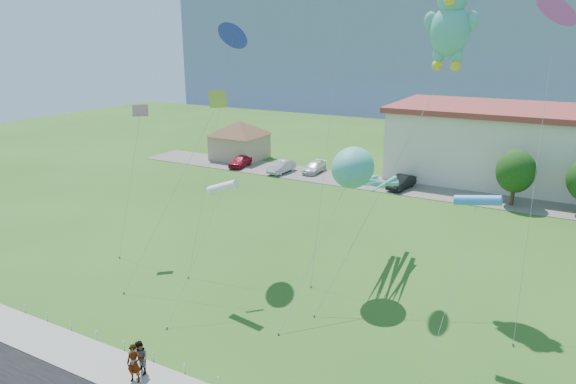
# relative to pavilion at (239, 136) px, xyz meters

# --- Properties ---
(ground) EXTENTS (160.00, 160.00, 0.00)m
(ground) POSITION_rel_pavilion_xyz_m (24.00, -38.00, -3.02)
(ground) COLOR #295116
(ground) RESTS_ON ground
(parking_strip) EXTENTS (70.00, 6.00, 0.06)m
(parking_strip) POSITION_rel_pavilion_xyz_m (24.00, -3.00, -2.99)
(parking_strip) COLOR #59544C
(parking_strip) RESTS_ON ground
(hill_ridge) EXTENTS (160.00, 50.00, 25.00)m
(hill_ridge) POSITION_rel_pavilion_xyz_m (24.00, 82.00, 9.48)
(hill_ridge) COLOR gray
(hill_ridge) RESTS_ON ground
(pavilion) EXTENTS (9.20, 9.20, 5.00)m
(pavilion) POSITION_rel_pavilion_xyz_m (0.00, 0.00, 0.00)
(pavilion) COLOR tan
(pavilion) RESTS_ON ground
(rope_fence) EXTENTS (26.05, 0.05, 0.50)m
(rope_fence) POSITION_rel_pavilion_xyz_m (24.00, -39.30, -2.77)
(rope_fence) COLOR white
(rope_fence) RESTS_ON ground
(tree_near) EXTENTS (3.60, 3.60, 5.47)m
(tree_near) POSITION_rel_pavilion_xyz_m (34.00, -4.00, 0.36)
(tree_near) COLOR #3F2B19
(tree_near) RESTS_ON ground
(pedestrian_left) EXTENTS (0.80, 0.65, 1.90)m
(pedestrian_left) POSITION_rel_pavilion_xyz_m (21.46, -40.97, -1.97)
(pedestrian_left) COLOR gray
(pedestrian_left) RESTS_ON sidewalk
(pedestrian_right) EXTENTS (0.98, 0.85, 1.72)m
(pedestrian_right) POSITION_rel_pavilion_xyz_m (21.31, -40.43, -2.06)
(pedestrian_right) COLOR gray
(pedestrian_right) RESTS_ON sidewalk
(parked_car_red) EXTENTS (2.18, 4.32, 1.41)m
(parked_car_red) POSITION_rel_pavilion_xyz_m (2.63, -3.85, -2.26)
(parked_car_red) COLOR maroon
(parked_car_red) RESTS_ON parking_strip
(parked_car_silver) EXTENTS (1.81, 4.41, 1.42)m
(parked_car_silver) POSITION_rel_pavilion_xyz_m (8.55, -3.91, -2.25)
(parked_car_silver) COLOR #A8A9AF
(parked_car_silver) RESTS_ON parking_strip
(parked_car_white) EXTENTS (1.75, 4.24, 1.23)m
(parked_car_white) POSITION_rel_pavilion_xyz_m (11.95, -2.01, -2.35)
(parked_car_white) COLOR silver
(parked_car_white) RESTS_ON parking_strip
(parked_car_black) EXTENTS (2.25, 4.52, 1.42)m
(parked_car_black) POSITION_rel_pavilion_xyz_m (23.04, -3.70, -2.25)
(parked_car_black) COLOR black
(parked_car_black) RESTS_ON parking_strip
(octopus_kite) EXTENTS (2.53, 14.48, 9.15)m
(octopus_kite) POSITION_rel_pavilion_xyz_m (26.42, -25.40, 4.05)
(octopus_kite) COLOR teal
(octopus_kite) RESTS_ON ground
(teddy_bear_kite) EXTENTS (6.10, 9.83, 18.67)m
(teddy_bear_kite) POSITION_rel_pavilion_xyz_m (30.71, -22.88, 13.26)
(teddy_bear_kite) COLOR teal
(teddy_bear_kite) RESTS_ON ground
(small_kite_blue) EXTENTS (1.80, 6.54, 16.30)m
(small_kite_blue) POSITION_rel_pavilion_xyz_m (16.86, -25.53, 12.25)
(small_kite_blue) COLOR #2427D0
(small_kite_blue) RESTS_ON ground
(small_kite_black) EXTENTS (1.29, 3.63, 10.93)m
(small_kite_black) POSITION_rel_pavilion_xyz_m (10.46, -28.43, 6.37)
(small_kite_black) COLOR black
(small_kite_black) RESTS_ON ground
(small_kite_cyan) EXTENTS (1.00, 8.31, 8.36)m
(small_kite_cyan) POSITION_rel_pavilion_xyz_m (34.26, -30.22, 4.84)
(small_kite_cyan) COLOR #3189DE
(small_kite_cyan) RESTS_ON ground
(small_kite_white) EXTENTS (0.92, 6.05, 7.50)m
(small_kite_white) POSITION_rel_pavilion_xyz_m (20.24, -31.89, 3.99)
(small_kite_white) COLOR white
(small_kite_white) RESTS_ON ground
(small_kite_yellow) EXTENTS (4.32, 6.51, 12.25)m
(small_kite_yellow) POSITION_rel_pavilion_xyz_m (17.68, -29.80, 7.38)
(small_kite_yellow) COLOR #ACC12D
(small_kite_yellow) RESTS_ON ground
(small_kite_purple) EXTENTS (1.80, 9.08, 17.69)m
(small_kite_purple) POSITION_rel_pavilion_xyz_m (36.21, -21.13, 13.56)
(small_kite_purple) COLOR #D138E3
(small_kite_purple) RESTS_ON ground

